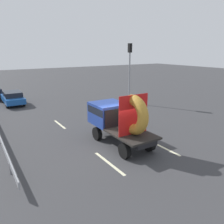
# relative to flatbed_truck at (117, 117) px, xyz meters

# --- Properties ---
(ground_plane) EXTENTS (120.00, 120.00, 0.00)m
(ground_plane) POSITION_rel_flatbed_truck_xyz_m (-0.37, -0.73, -1.59)
(ground_plane) COLOR #38383A
(flatbed_truck) EXTENTS (2.02, 4.87, 3.26)m
(flatbed_truck) POSITION_rel_flatbed_truck_xyz_m (0.00, 0.00, 0.00)
(flatbed_truck) COLOR black
(flatbed_truck) RESTS_ON ground_plane
(distant_sedan) EXTENTS (1.81, 4.22, 1.38)m
(distant_sedan) POSITION_rel_flatbed_truck_xyz_m (-3.68, 14.06, -0.85)
(distant_sedan) COLOR black
(distant_sedan) RESTS_ON ground_plane
(traffic_light) EXTENTS (0.42, 0.36, 6.17)m
(traffic_light) POSITION_rel_flatbed_truck_xyz_m (6.95, 8.09, 2.40)
(traffic_light) COLOR gray
(traffic_light) RESTS_ON ground_plane
(lane_dash_left_near) EXTENTS (0.16, 2.77, 0.01)m
(lane_dash_left_near) POSITION_rel_flatbed_truck_xyz_m (-1.84, -2.09, -1.59)
(lane_dash_left_near) COLOR beige
(lane_dash_left_near) RESTS_ON ground_plane
(lane_dash_left_far) EXTENTS (0.16, 2.32, 0.01)m
(lane_dash_left_far) POSITION_rel_flatbed_truck_xyz_m (-1.84, 5.14, -1.59)
(lane_dash_left_far) COLOR beige
(lane_dash_left_far) RESTS_ON ground_plane
(lane_dash_right_near) EXTENTS (0.16, 2.54, 0.01)m
(lane_dash_right_near) POSITION_rel_flatbed_truck_xyz_m (1.84, -2.23, -1.59)
(lane_dash_right_near) COLOR beige
(lane_dash_right_near) RESTS_ON ground_plane
(lane_dash_right_far) EXTENTS (0.16, 2.97, 0.01)m
(lane_dash_right_far) POSITION_rel_flatbed_truck_xyz_m (1.84, 5.42, -1.59)
(lane_dash_right_far) COLOR beige
(lane_dash_right_far) RESTS_ON ground_plane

